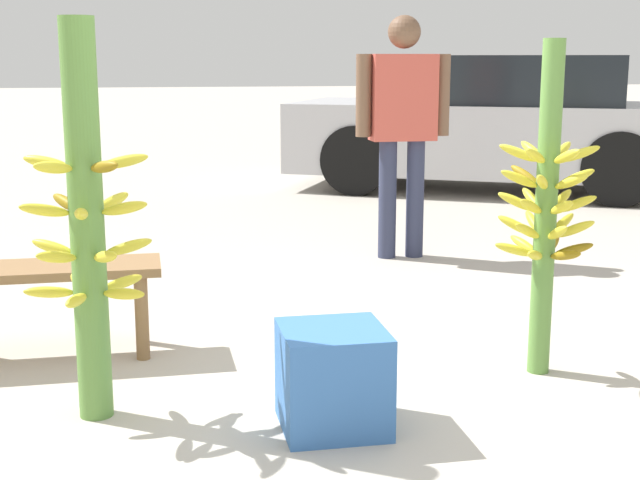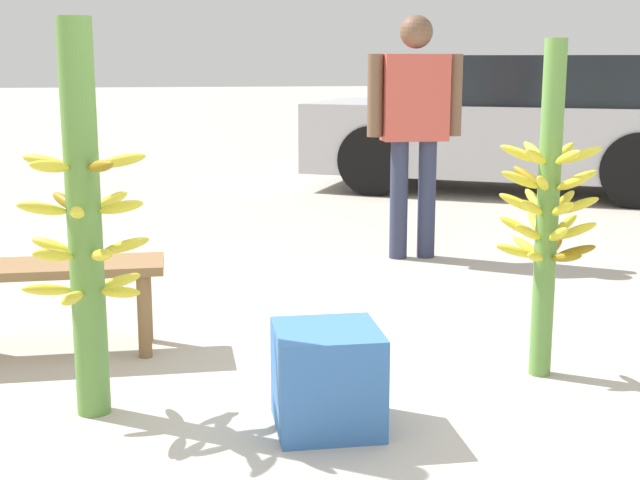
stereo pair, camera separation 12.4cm
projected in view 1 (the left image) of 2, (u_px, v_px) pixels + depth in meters
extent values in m
plane|color=#B2AA9E|center=(361.00, 422.00, 3.30)|extent=(80.00, 80.00, 0.00)
cylinder|color=#5B8C3D|center=(87.00, 224.00, 3.22)|extent=(0.13, 0.13, 1.47)
ellipsoid|color=gold|center=(124.00, 161.00, 3.24)|extent=(0.19, 0.08, 0.07)
ellipsoid|color=gold|center=(89.00, 159.00, 3.32)|extent=(0.05, 0.18, 0.07)
ellipsoid|color=gold|center=(46.00, 162.00, 3.20)|extent=(0.18, 0.11, 0.07)
ellipsoid|color=gold|center=(53.00, 167.00, 3.05)|extent=(0.15, 0.17, 0.07)
ellipsoid|color=olive|center=(104.00, 167.00, 3.07)|extent=(0.13, 0.18, 0.07)
ellipsoid|color=gold|center=(124.00, 208.00, 3.18)|extent=(0.19, 0.10, 0.08)
ellipsoid|color=gold|center=(113.00, 201.00, 3.33)|extent=(0.15, 0.17, 0.08)
ellipsoid|color=olive|center=(66.00, 203.00, 3.31)|extent=(0.14, 0.18, 0.08)
ellipsoid|color=gold|center=(44.00, 210.00, 3.14)|extent=(0.19, 0.09, 0.08)
ellipsoid|color=gold|center=(81.00, 214.00, 3.07)|extent=(0.05, 0.18, 0.08)
ellipsoid|color=gold|center=(53.00, 247.00, 3.28)|extent=(0.18, 0.12, 0.08)
ellipsoid|color=gold|center=(56.00, 257.00, 3.12)|extent=(0.16, 0.16, 0.08)
ellipsoid|color=gold|center=(105.00, 257.00, 3.13)|extent=(0.12, 0.18, 0.08)
ellipsoid|color=gold|center=(129.00, 247.00, 3.29)|extent=(0.19, 0.07, 0.08)
ellipsoid|color=gold|center=(97.00, 242.00, 3.38)|extent=(0.07, 0.19, 0.08)
ellipsoid|color=gold|center=(124.00, 294.00, 3.21)|extent=(0.17, 0.14, 0.06)
ellipsoid|color=gold|center=(123.00, 282.00, 3.38)|extent=(0.17, 0.14, 0.06)
ellipsoid|color=gold|center=(79.00, 281.00, 3.39)|extent=(0.10, 0.18, 0.06)
ellipsoid|color=gold|center=(49.00, 292.00, 3.24)|extent=(0.18, 0.05, 0.06)
ellipsoid|color=gold|center=(76.00, 300.00, 3.13)|extent=(0.09, 0.19, 0.06)
cylinder|color=#5B8C3D|center=(546.00, 211.00, 3.70)|extent=(0.09, 0.09, 1.40)
ellipsoid|color=gold|center=(519.00, 153.00, 3.67)|extent=(0.18, 0.10, 0.10)
ellipsoid|color=gold|center=(536.00, 156.00, 3.56)|extent=(0.16, 0.14, 0.10)
ellipsoid|color=gold|center=(567.00, 156.00, 3.54)|extent=(0.07, 0.18, 0.10)
ellipsoid|color=gold|center=(579.00, 154.00, 3.63)|extent=(0.18, 0.10, 0.10)
ellipsoid|color=gold|center=(561.00, 151.00, 3.74)|extent=(0.16, 0.14, 0.10)
ellipsoid|color=gold|center=(532.00, 151.00, 3.76)|extent=(0.07, 0.18, 0.10)
ellipsoid|color=gold|center=(576.00, 178.00, 3.68)|extent=(0.17, 0.05, 0.10)
ellipsoid|color=gold|center=(553.00, 175.00, 3.78)|extent=(0.13, 0.16, 0.10)
ellipsoid|color=olive|center=(525.00, 175.00, 3.76)|extent=(0.11, 0.17, 0.10)
ellipsoid|color=gold|center=(519.00, 179.00, 3.66)|extent=(0.17, 0.05, 0.10)
ellipsoid|color=gold|center=(542.00, 182.00, 3.56)|extent=(0.13, 0.16, 0.10)
ellipsoid|color=gold|center=(571.00, 182.00, 3.57)|extent=(0.11, 0.17, 0.10)
ellipsoid|color=gold|center=(576.00, 204.00, 3.66)|extent=(0.17, 0.11, 0.10)
ellipsoid|color=gold|center=(561.00, 200.00, 3.77)|extent=(0.16, 0.13, 0.10)
ellipsoid|color=gold|center=(532.00, 199.00, 3.80)|extent=(0.05, 0.17, 0.10)
ellipsoid|color=gold|center=(517.00, 202.00, 3.72)|extent=(0.17, 0.11, 0.10)
ellipsoid|color=gold|center=(531.00, 206.00, 3.60)|extent=(0.16, 0.13, 0.10)
ellipsoid|color=gold|center=(562.00, 207.00, 3.58)|extent=(0.05, 0.17, 0.10)
ellipsoid|color=gold|center=(533.00, 222.00, 3.83)|extent=(0.04, 0.17, 0.11)
ellipsoid|color=gold|center=(516.00, 226.00, 3.75)|extent=(0.17, 0.12, 0.11)
ellipsoid|color=gold|center=(527.00, 231.00, 3.63)|extent=(0.17, 0.12, 0.11)
ellipsoid|color=gold|center=(557.00, 233.00, 3.60)|extent=(0.04, 0.17, 0.11)
ellipsoid|color=gold|center=(575.00, 229.00, 3.67)|extent=(0.17, 0.12, 0.11)
ellipsoid|color=gold|center=(562.00, 224.00, 3.79)|extent=(0.17, 0.12, 0.11)
ellipsoid|color=olive|center=(573.00, 250.00, 3.73)|extent=(0.18, 0.07, 0.08)
ellipsoid|color=olive|center=(552.00, 244.00, 3.83)|extent=(0.14, 0.16, 0.08)
ellipsoid|color=gold|center=(524.00, 244.00, 3.83)|extent=(0.09, 0.18, 0.08)
ellipsoid|color=gold|center=(514.00, 250.00, 3.73)|extent=(0.18, 0.07, 0.08)
ellipsoid|color=gold|center=(535.00, 255.00, 3.62)|extent=(0.14, 0.16, 0.08)
ellipsoid|color=olive|center=(565.00, 255.00, 3.62)|extent=(0.09, 0.18, 0.08)
cylinder|color=#2D334C|center=(415.00, 199.00, 5.99)|extent=(0.12, 0.12, 0.79)
cylinder|color=#2D334C|center=(387.00, 200.00, 5.96)|extent=(0.12, 0.12, 0.79)
cube|color=#BF4C3F|center=(403.00, 98.00, 5.84)|extent=(0.43, 0.20, 0.56)
cylinder|color=brown|center=(442.00, 95.00, 5.88)|extent=(0.10, 0.10, 0.53)
cylinder|color=brown|center=(364.00, 96.00, 5.79)|extent=(0.10, 0.10, 0.53)
sphere|color=brown|center=(404.00, 32.00, 5.76)|extent=(0.21, 0.21, 0.21)
cube|color=olive|center=(44.00, 270.00, 3.95)|extent=(1.02, 0.34, 0.04)
cylinder|color=olive|center=(142.00, 304.00, 4.19)|extent=(0.06, 0.06, 0.38)
cylinder|color=olive|center=(142.00, 318.00, 3.96)|extent=(0.06, 0.06, 0.38)
cube|color=#B7B7BC|center=(491.00, 137.00, 9.08)|extent=(4.30, 3.32, 0.69)
cube|color=black|center=(510.00, 79.00, 8.92)|extent=(2.65, 2.38, 0.47)
cylinder|color=black|center=(356.00, 160.00, 8.75)|extent=(0.70, 0.49, 0.69)
cylinder|color=black|center=(389.00, 146.00, 10.18)|extent=(0.70, 0.49, 0.69)
cylinder|color=black|center=(619.00, 169.00, 8.06)|extent=(0.70, 0.49, 0.69)
cylinder|color=black|center=(615.00, 152.00, 9.49)|extent=(0.70, 0.49, 0.69)
cube|color=#386BB2|center=(333.00, 378.00, 3.22)|extent=(0.37, 0.37, 0.37)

